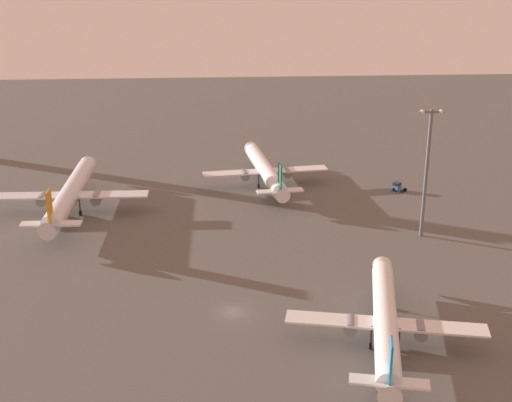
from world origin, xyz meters
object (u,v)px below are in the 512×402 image
(airplane_mid_apron, at_px, (70,194))
(airplane_far_stand, at_px, (265,170))
(pushback_tug, at_px, (397,187))
(airplane_taxiway_distant, at_px, (385,322))
(apron_light_central, at_px, (427,165))

(airplane_mid_apron, distance_m, airplane_far_stand, 46.21)
(airplane_far_stand, bearing_deg, pushback_tug, -18.62)
(airplane_taxiway_distant, height_order, airplane_far_stand, airplane_far_stand)
(airplane_taxiway_distant, xyz_separation_m, pushback_tug, (18.96, 65.95, -2.54))
(airplane_mid_apron, distance_m, apron_light_central, 75.13)
(airplane_taxiway_distant, bearing_deg, airplane_mid_apron, 146.26)
(airplane_taxiway_distant, distance_m, apron_light_central, 43.96)
(apron_light_central, bearing_deg, airplane_mid_apron, 166.27)
(airplane_taxiway_distant, xyz_separation_m, airplane_far_stand, (-11.88, 72.19, 0.16))
(airplane_mid_apron, height_order, apron_light_central, apron_light_central)
(airplane_far_stand, bearing_deg, airplane_mid_apron, -167.60)
(pushback_tug, bearing_deg, airplane_far_stand, 123.66)
(airplane_far_stand, distance_m, apron_light_central, 45.22)
(apron_light_central, bearing_deg, airplane_far_stand, 130.91)
(airplane_taxiway_distant, height_order, pushback_tug, airplane_taxiway_distant)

